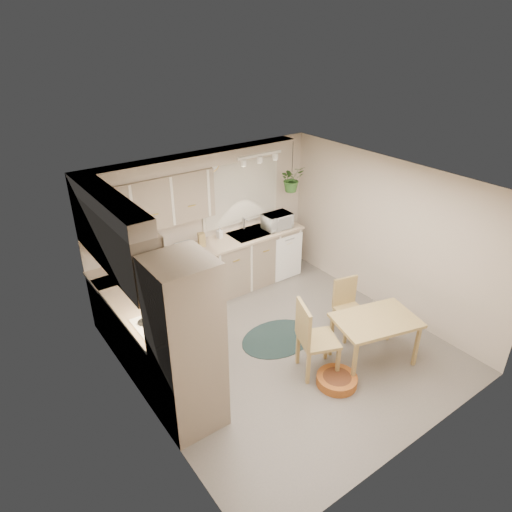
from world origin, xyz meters
The scene contains 35 objects.
floor centered at (0.00, 0.00, 0.00)m, with size 4.20×4.20×0.00m, color slate.
ceiling centered at (0.00, 0.00, 2.40)m, with size 4.20×4.20×0.00m, color white.
wall_back centered at (0.00, 2.10, 1.20)m, with size 4.00×0.04×2.40m, color #C3B3A1.
wall_front centered at (0.00, -2.10, 1.20)m, with size 4.00×0.04×2.40m, color #C3B3A1.
wall_left centered at (-2.00, 0.00, 1.20)m, with size 0.04×4.20×2.40m, color #C3B3A1.
wall_right centered at (2.00, 0.00, 1.20)m, with size 0.04×4.20×2.40m, color #C3B3A1.
base_cab_left centered at (-1.70, 0.88, 0.45)m, with size 0.60×1.85×0.90m, color gray.
base_cab_back centered at (-0.20, 1.80, 0.45)m, with size 3.60×0.60×0.90m, color gray.
counter_left centered at (-1.69, 0.88, 0.92)m, with size 0.64×1.89×0.04m, color beige.
counter_back centered at (-0.20, 1.79, 0.92)m, with size 3.64×0.64×0.04m, color beige.
oven_stack centered at (-1.68, -0.38, 1.05)m, with size 0.65×0.65×2.10m, color gray.
wall_oven_face centered at (-1.35, -0.38, 1.05)m, with size 0.02×0.56×0.58m, color white.
upper_cab_left centered at (-1.82, 1.00, 1.83)m, with size 0.35×2.00×0.75m, color gray.
upper_cab_back centered at (-1.00, 1.93, 1.83)m, with size 2.00×0.35×0.75m, color gray.
soffit_left centered at (-1.85, 1.00, 2.30)m, with size 0.30×2.00×0.20m, color #C3B3A1.
soffit_back centered at (-0.20, 1.95, 2.30)m, with size 3.60×0.30×0.20m, color #C3B3A1.
cooktop centered at (-1.68, 0.30, 0.94)m, with size 0.52×0.58×0.02m, color white.
range_hood centered at (-1.70, 0.30, 1.40)m, with size 0.40×0.60×0.14m, color white.
window_blinds centered at (0.70, 2.07, 1.60)m, with size 1.40×0.02×1.00m, color beige.
window_frame centered at (0.70, 2.08, 1.60)m, with size 1.50×0.02×1.10m, color beige.
sink centered at (0.70, 1.80, 0.90)m, with size 0.70×0.48×0.10m, color #999BA0.
dishwasher_front centered at (1.30, 1.49, 0.42)m, with size 0.58×0.01×0.83m, color white.
track_light_bar centered at (0.70, 1.55, 2.33)m, with size 0.80×0.04×0.04m, color white.
wall_clock centered at (0.15, 2.07, 2.18)m, with size 0.30×0.30×0.03m, color #EDC253.
dining_table centered at (0.81, -0.88, 0.34)m, with size 1.07×0.71×0.67m, color tan.
chair_left centered at (0.07, -0.60, 0.52)m, with size 0.49×0.49×1.05m, color tan.
chair_back centered at (0.98, -0.29, 0.43)m, with size 0.40×0.40×0.86m, color tan.
braided_rug centered at (0.06, 0.22, 0.01)m, with size 1.12×0.84×0.01m, color black.
pet_bed centered at (0.10, -0.95, 0.06)m, with size 0.52×0.52×0.12m, color #B75B24.
microwave centered at (1.19, 1.70, 1.10)m, with size 0.48×0.27×0.33m, color white.
soap_bottle centered at (0.18, 1.95, 0.98)m, with size 0.09×0.19×0.09m, color white.
hanging_plant centered at (1.48, 1.70, 1.72)m, with size 0.39×0.44×0.34m, color #315F26.
coffee_maker centered at (-1.18, 1.80, 1.11)m, with size 0.20×0.24×0.35m, color black.
toaster centered at (-0.54, 1.82, 1.02)m, with size 0.27×0.15×0.16m, color #999BA0.
knife_block centered at (-0.21, 1.85, 1.05)m, with size 0.10×0.10×0.22m, color tan.
Camera 1 is at (-3.33, -3.93, 4.14)m, focal length 32.00 mm.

